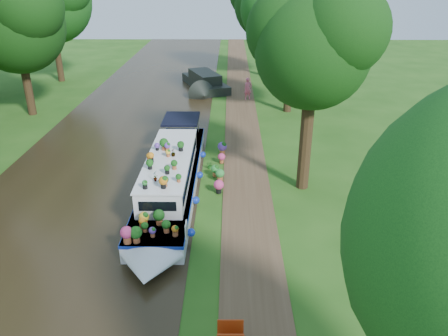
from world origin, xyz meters
The scene contains 10 objects.
ground centered at (0.00, 0.00, 0.00)m, with size 100.00×100.00×0.00m, color #204C13.
canal_water centered at (-6.00, 0.00, 0.01)m, with size 10.00×100.00×0.02m, color black.
towpath centered at (1.20, 0.00, 0.01)m, with size 2.20×100.00×0.03m, color #4A3522.
plant_boat centered at (-2.25, 2.11, 0.85)m, with size 2.29×13.52×2.31m.
tree_near_overhang centered at (3.79, 3.06, 6.60)m, with size 5.52×5.28×8.99m.
tree_near_mid centered at (4.48, 15.08, 6.44)m, with size 6.90×6.60×9.40m.
tree_far_c centered at (-13.52, 14.08, 6.52)m, with size 7.13×6.82×9.59m.
second_boat centered at (-1.75, 21.29, 0.59)m, with size 4.51×7.98×1.45m.
pedestrian_pink centered at (1.78, 18.02, 0.87)m, with size 0.61×0.40×1.68m, color #E45E78.
verge_plant centered at (-0.60, 5.00, 0.20)m, with size 0.35×0.30×0.39m, color #21671F.
Camera 1 is at (0.41, -15.32, 9.34)m, focal length 35.00 mm.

